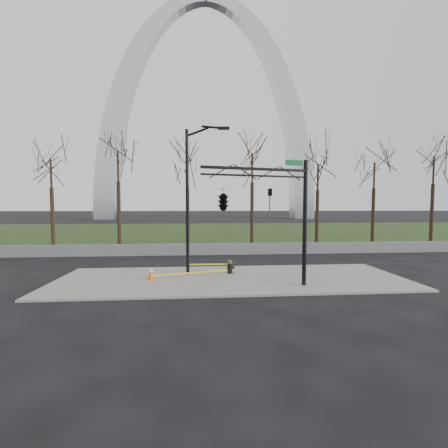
{
  "coord_description": "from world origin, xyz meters",
  "views": [
    {
      "loc": [
        -1.56,
        -15.0,
        3.83
      ],
      "look_at": [
        -0.25,
        2.0,
        2.81
      ],
      "focal_mm": 23.36,
      "sensor_mm": 36.0,
      "label": 1
    }
  ],
  "objects": [
    {
      "name": "sidewalk",
      "position": [
        0.0,
        0.0,
        0.05
      ],
      "size": [
        18.0,
        6.0,
        0.1
      ],
      "primitive_type": "cube",
      "color": "slate",
      "rests_on": "ground"
    },
    {
      "name": "tree_row",
      "position": [
        3.19,
        12.0,
        4.72
      ],
      "size": [
        52.39,
        4.0,
        9.43
      ],
      "color": "black",
      "rests_on": "ground"
    },
    {
      "name": "ground",
      "position": [
        0.0,
        0.0,
        0.0
      ],
      "size": [
        500.0,
        500.0,
        0.0
      ],
      "primitive_type": "plane",
      "color": "black",
      "rests_on": "ground"
    },
    {
      "name": "caution_tape",
      "position": [
        -1.75,
        0.69,
        0.4
      ],
      "size": [
        4.17,
        1.19,
        0.41
      ],
      "color": "yellow",
      "rests_on": "ground"
    },
    {
      "name": "street_light",
      "position": [
        -2.11,
        1.07,
        4.69
      ],
      "size": [
        2.39,
        0.42,
        8.21
      ],
      "rotation": [
        0.0,
        0.0,
        -0.09
      ],
      "color": "black",
      "rests_on": "ground"
    },
    {
      "name": "gateway_arch",
      "position": [
        0.0,
        75.0,
        32.5
      ],
      "size": [
        66.0,
        6.0,
        65.0
      ],
      "primitive_type": null,
      "color": "silver",
      "rests_on": "ground"
    },
    {
      "name": "traffic_cone",
      "position": [
        -4.16,
        -0.09,
        0.43
      ],
      "size": [
        0.42,
        0.42,
        0.66
      ],
      "rotation": [
        0.0,
        0.0,
        0.28
      ],
      "color": "#F1540C",
      "rests_on": "sidewalk"
    },
    {
      "name": "traffic_signal_mast",
      "position": [
        0.12,
        -2.27,
        4.15
      ],
      "size": [
        5.01,
        2.54,
        6.0
      ],
      "rotation": [
        0.0,
        0.0,
        0.2
      ],
      "color": "black",
      "rests_on": "ground"
    },
    {
      "name": "grass_strip",
      "position": [
        0.0,
        30.0,
        0.03
      ],
      "size": [
        120.0,
        40.0,
        0.06
      ],
      "primitive_type": "cube",
      "color": "black",
      "rests_on": "ground"
    },
    {
      "name": "guardrail",
      "position": [
        0.0,
        8.0,
        0.45
      ],
      "size": [
        60.0,
        0.3,
        0.9
      ],
      "primitive_type": "cube",
      "color": "#59595B",
      "rests_on": "ground"
    },
    {
      "name": "fire_hydrant",
      "position": [
        0.02,
        1.06,
        0.46
      ],
      "size": [
        0.49,
        0.32,
        0.79
      ],
      "rotation": [
        0.0,
        0.0,
        -0.13
      ],
      "color": "black",
      "rests_on": "sidewalk"
    }
  ]
}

